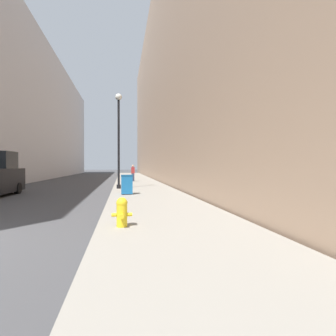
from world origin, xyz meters
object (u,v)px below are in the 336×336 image
object	(u,v)px
fire_hydrant	(122,211)
pedestrian_on_sidewalk	(133,173)
trash_bin	(127,184)
lamppost	(119,130)

from	to	relation	value
fire_hydrant	pedestrian_on_sidewalk	size ratio (longest dim) A/B	0.46
pedestrian_on_sidewalk	trash_bin	bearing A→B (deg)	-93.84
trash_bin	lamppost	world-z (taller)	lamppost
trash_bin	pedestrian_on_sidewalk	distance (m)	11.23
lamppost	pedestrian_on_sidewalk	size ratio (longest dim) A/B	3.96
trash_bin	lamppost	size ratio (longest dim) A/B	0.16
fire_hydrant	trash_bin	bearing A→B (deg)	88.10
lamppost	pedestrian_on_sidewalk	bearing A→B (deg)	81.00
trash_bin	lamppost	bearing A→B (deg)	97.46
pedestrian_on_sidewalk	lamppost	bearing A→B (deg)	-99.00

